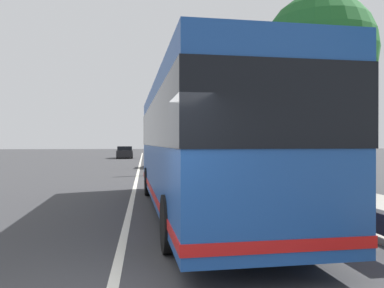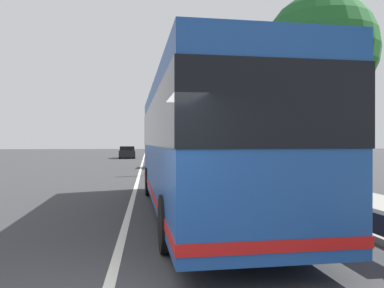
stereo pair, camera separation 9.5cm
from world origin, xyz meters
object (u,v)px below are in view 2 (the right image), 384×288
Objects in this scene: roadside_tree_mid_block at (320,51)px; coach_bus at (199,141)px; car_far_distant at (127,152)px; roadside_tree_far_block at (231,119)px; motorcycle_by_tree at (382,229)px; car_side_street at (167,158)px; utility_pole at (248,106)px.

coach_bus is at bearing 125.35° from roadside_tree_mid_block.
car_far_distant is 19.55m from roadside_tree_far_block.
car_far_distant is (36.34, 3.90, -1.24)m from coach_bus.
car_side_street is (23.17, 2.40, 0.25)m from motorcycle_by_tree.
car_far_distant is at bearing 15.58° from roadside_tree_mid_block.
car_far_distant is 17.91m from car_side_street.
roadside_tree_far_block is at bearing -0.68° from utility_pole.
roadside_tree_mid_block reaches higher than car_far_distant.
coach_bus is 20.13m from roadside_tree_far_block.
coach_bus is 1.48× the size of roadside_tree_mid_block.
roadside_tree_mid_block is (-32.65, -9.11, 4.72)m from car_far_distant.
roadside_tree_mid_block is at bearing -20.08° from motorcycle_by_tree.
roadside_tree_far_block reaches higher than motorcycle_by_tree.
utility_pole is (-22.45, -9.07, 3.63)m from car_far_distant.
motorcycle_by_tree is 0.51× the size of car_side_street.
motorcycle_by_tree is 0.27× the size of utility_pole.
motorcycle_by_tree is at bearing 6.75° from car_far_distant.
roadside_tree_far_block is 5.48m from utility_pole.
roadside_tree_mid_block is 15.74m from roadside_tree_far_block.
coach_bus is 2.40× the size of car_far_distant.
coach_bus is at bearing -176.89° from car_side_street.
utility_pole is (-4.98, -5.12, 3.61)m from car_side_street.
car_side_street is at bearing 10.61° from car_far_distant.
motorcycle_by_tree is at bearing 173.27° from roadside_tree_far_block.
roadside_tree_far_block is at bearing -0.12° from roadside_tree_mid_block.
car_far_distant is at bearing 28.26° from roadside_tree_far_block.
coach_bus is 7.26m from roadside_tree_mid_block.
car_side_street is 0.53× the size of utility_pole.
roadside_tree_mid_block reaches higher than roadside_tree_far_block.
motorcycle_by_tree is 24.04m from roadside_tree_far_block.
coach_bus is 4.87× the size of motorcycle_by_tree.
car_far_distant is at bearing 7.83° from motorcycle_by_tree.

